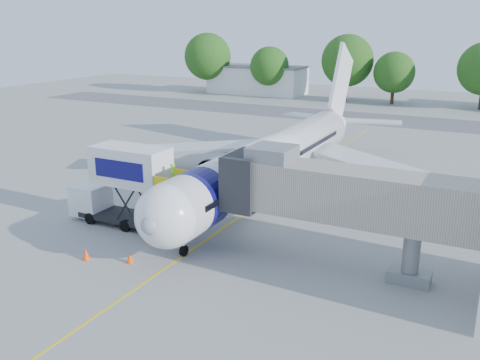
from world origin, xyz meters
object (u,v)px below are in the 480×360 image
at_px(jet_bridge, 330,193).
at_px(ground_tug, 113,296).
at_px(catering_hiloader, 124,186).
at_px(aircraft, 276,157).

height_order(jet_bridge, ground_tug, jet_bridge).
relative_size(jet_bridge, ground_tug, 3.41).
xyz_separation_m(jet_bridge, catering_hiloader, (-14.26, -0.00, -1.58)).
bearing_deg(aircraft, ground_tug, -88.74).
bearing_deg(jet_bridge, aircraft, 125.70).
distance_m(aircraft, catering_hiloader, 12.77).
height_order(catering_hiloader, ground_tug, catering_hiloader).
bearing_deg(ground_tug, catering_hiloader, 116.33).
relative_size(catering_hiloader, ground_tug, 2.08).
xyz_separation_m(jet_bridge, ground_tug, (-7.54, -9.35, -3.54)).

